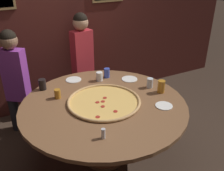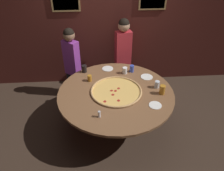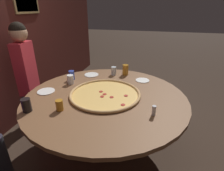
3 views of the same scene
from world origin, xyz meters
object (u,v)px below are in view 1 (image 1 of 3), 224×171
(drink_cup_front_edge, at_px, (150,83))
(diner_side_left, at_px, (16,77))
(drink_cup_near_right, at_px, (107,73))
(white_plate_left_side, at_px, (164,106))
(giant_pizza, at_px, (104,101))
(condiment_shaker, at_px, (103,133))
(drink_cup_far_right, at_px, (161,87))
(drink_cup_near_left, at_px, (42,84))
(white_plate_beside_cup, at_px, (74,80))
(drink_cup_beside_pizza, at_px, (99,76))
(white_plate_far_back, at_px, (130,79))
(drink_cup_by_shaker, at_px, (58,94))
(dining_table, at_px, (104,111))
(diner_side_right, at_px, (82,56))

(drink_cup_front_edge, relative_size, diner_side_left, 0.08)
(drink_cup_near_right, bearing_deg, white_plate_left_side, -77.58)
(drink_cup_front_edge, bearing_deg, giant_pizza, -174.28)
(condiment_shaker, bearing_deg, drink_cup_far_right, 24.78)
(drink_cup_near_left, bearing_deg, white_plate_beside_cup, 10.46)
(giant_pizza, xyz_separation_m, drink_cup_beside_pizza, (0.19, 0.52, 0.04))
(white_plate_left_side, height_order, white_plate_beside_cup, same)
(giant_pizza, distance_m, drink_cup_far_right, 0.70)
(drink_cup_near_left, distance_m, white_plate_far_back, 1.09)
(drink_cup_far_right, distance_m, condiment_shaker, 1.06)
(white_plate_far_back, xyz_separation_m, white_plate_beside_cup, (-0.65, 0.32, 0.00))
(drink_cup_by_shaker, bearing_deg, white_plate_far_back, 2.72)
(drink_cup_by_shaker, distance_m, drink_cup_far_right, 1.18)
(giant_pizza, relative_size, drink_cup_front_edge, 6.79)
(dining_table, relative_size, white_plate_left_side, 9.86)
(drink_cup_beside_pizza, height_order, white_plate_far_back, drink_cup_beside_pizza)
(white_plate_left_side, xyz_separation_m, white_plate_beside_cup, (-0.62, 1.06, 0.00))
(giant_pizza, height_order, white_plate_far_back, giant_pizza)
(drink_cup_by_shaker, height_order, drink_cup_far_right, drink_cup_far_right)
(white_plate_beside_cup, bearing_deg, diner_side_left, 155.91)
(drink_cup_far_right, distance_m, white_plate_beside_cup, 1.12)
(drink_cup_by_shaker, relative_size, white_plate_beside_cup, 0.53)
(drink_cup_far_right, xyz_separation_m, condiment_shaker, (-0.96, -0.44, -0.03))
(drink_cup_front_edge, bearing_deg, diner_side_right, 109.65)
(drink_cup_front_edge, distance_m, drink_cup_far_right, 0.17)
(white_plate_left_side, distance_m, diner_side_left, 1.86)
(dining_table, relative_size, diner_side_right, 1.21)
(white_plate_beside_cup, bearing_deg, white_plate_far_back, -26.17)
(white_plate_left_side, relative_size, diner_side_left, 0.13)
(drink_cup_beside_pizza, relative_size, diner_side_left, 0.08)
(dining_table, bearing_deg, condiment_shaker, -116.29)
(drink_cup_far_right, height_order, condiment_shaker, drink_cup_far_right)
(drink_cup_front_edge, xyz_separation_m, white_plate_far_back, (-0.10, 0.31, -0.05))
(drink_cup_by_shaker, bearing_deg, giant_pizza, -38.40)
(dining_table, xyz_separation_m, drink_cup_front_edge, (0.66, 0.07, 0.17))
(drink_cup_near_left, bearing_deg, drink_cup_front_edge, -25.46)
(condiment_shaker, bearing_deg, drink_cup_near_left, 101.47)
(giant_pizza, relative_size, white_plate_far_back, 3.93)
(drink_cup_front_edge, relative_size, drink_cup_near_left, 0.90)
(drink_cup_near_right, relative_size, white_plate_beside_cup, 0.62)
(drink_cup_front_edge, height_order, drink_cup_beside_pizza, drink_cup_front_edge)
(giant_pizza, bearing_deg, condiment_shaker, -116.66)
(drink_cup_near_left, height_order, diner_side_left, diner_side_left)
(dining_table, distance_m, drink_cup_by_shaker, 0.55)
(giant_pizza, xyz_separation_m, drink_cup_front_edge, (0.65, 0.07, 0.05))
(drink_cup_beside_pizza, relative_size, white_plate_far_back, 0.57)
(drink_cup_near_right, bearing_deg, drink_cup_far_right, -61.11)
(drink_cup_far_right, height_order, drink_cup_beside_pizza, drink_cup_far_right)
(drink_cup_near_left, bearing_deg, drink_cup_beside_pizza, -7.79)
(condiment_shaker, distance_m, diner_side_left, 1.61)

